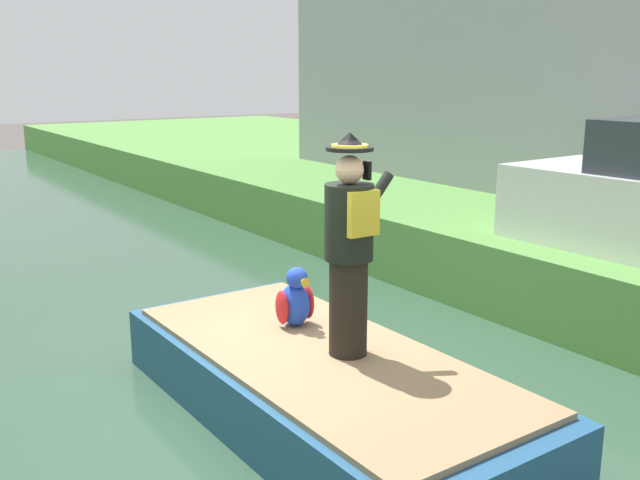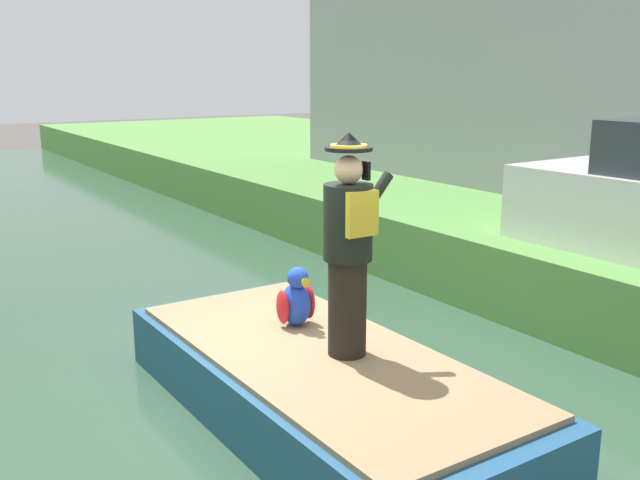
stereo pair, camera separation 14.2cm
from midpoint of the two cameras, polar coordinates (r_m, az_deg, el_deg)
name	(u,v)px [view 2 (the right image)]	position (r m, az deg, el deg)	size (l,w,h in m)	color
ground_plane	(289,405)	(6.86, -1.88, -12.94)	(80.00, 80.00, 0.00)	#4C4742
canal_water	(289,400)	(6.84, -1.88, -12.57)	(6.14, 48.00, 0.10)	#33513D
boat	(320,386)	(6.28, 0.69, -11.48)	(1.84, 4.22, 0.61)	#23517A
person_pirate	(349,247)	(5.84, 2.98, -0.56)	(0.61, 0.42, 1.85)	black
parrot_plush	(296,300)	(6.69, -1.29, -4.79)	(0.36, 0.35, 0.57)	blue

